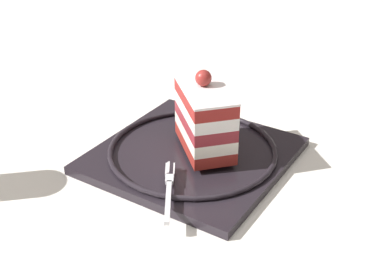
% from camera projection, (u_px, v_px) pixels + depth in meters
% --- Properties ---
extents(ground_plane, '(2.40, 2.40, 0.00)m').
position_uv_depth(ground_plane, '(202.00, 164.00, 0.69)').
color(ground_plane, silver).
extents(dessert_plate, '(0.29, 0.29, 0.02)m').
position_uv_depth(dessert_plate, '(192.00, 154.00, 0.69)').
color(dessert_plate, black).
rests_on(dessert_plate, ground_plane).
extents(cake_slice, '(0.12, 0.11, 0.11)m').
position_uv_depth(cake_slice, '(205.00, 118.00, 0.67)').
color(cake_slice, maroon).
rests_on(cake_slice, dessert_plate).
extents(fork, '(0.09, 0.09, 0.00)m').
position_uv_depth(fork, '(169.00, 189.00, 0.60)').
color(fork, silver).
rests_on(fork, dessert_plate).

